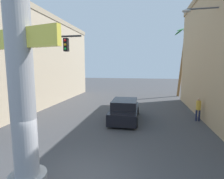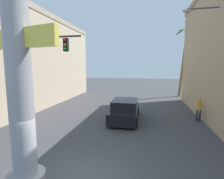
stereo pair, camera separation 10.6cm
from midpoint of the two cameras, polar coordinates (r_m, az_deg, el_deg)
The scene contains 8 objects.
ground_plane at distance 16.02m, azimuth 2.46°, elevation -7.16°, with size 90.27×90.27×0.00m, color #424244.
building_left at distance 22.10m, azimuth -24.87°, elevation 8.44°, with size 6.78×17.27×9.33m.
neon_sign_pole at distance 5.76m, azimuth -28.35°, elevation 9.07°, with size 2.79×1.15×9.48m.
street_lamp at distance 12.97m, azimuth 31.08°, elevation 9.25°, with size 2.78×0.28×7.78m.
traffic_light_mast at distance 11.72m, azimuth -28.73°, elevation 7.02°, with size 5.91×0.32×5.78m.
car_lead at distance 13.47m, azimuth 3.90°, elevation -6.78°, with size 2.16×4.68×1.56m.
palm_tree_far_right at distance 25.49m, azimuth 21.92°, elevation 10.28°, with size 2.63×2.86×9.13m.
pedestrian_mid_right at distance 14.52m, azimuth 26.16°, elevation -5.33°, with size 0.34×0.34×1.76m.
Camera 1 is at (2.20, -5.34, 4.06)m, focal length 28.00 mm.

